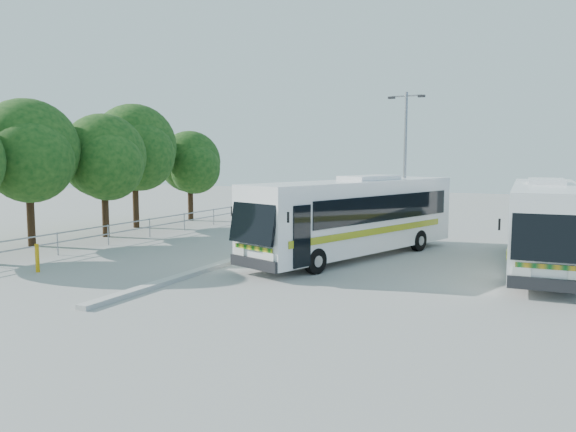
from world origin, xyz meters
The scene contains 11 objects.
ground centered at (0.00, 0.00, 0.00)m, with size 100.00×100.00×0.00m, color gray.
kerb_divider centered at (-2.30, 2.00, 0.07)m, with size 0.40×16.00×0.15m, color #B2B2AD.
railing centered at (-10.00, 4.00, 0.74)m, with size 0.06×22.00×1.00m.
tree_far_b centered at (-13.02, 1.20, 4.57)m, with size 5.33×5.03×6.96m.
tree_far_c centered at (-12.12, 5.10, 4.26)m, with size 4.97×4.69×6.49m.
tree_far_d centered at (-13.31, 8.80, 4.82)m, with size 5.62×5.30×7.33m.
tree_far_e centered at (-12.63, 13.30, 3.89)m, with size 4.54×4.28×5.92m.
coach_main centered at (1.69, 5.26, 1.78)m, with size 5.85×11.85×3.25m.
coach_adjacent centered at (8.96, 6.48, 1.75)m, with size 3.03×11.62×3.19m.
lamppost centered at (2.73, 9.26, 4.00)m, with size 1.77×0.30×7.25m.
bollard centered at (-7.76, -2.89, 0.53)m, with size 0.15×0.15×1.06m, color #C48D0B.
Camera 1 is at (9.64, -17.04, 4.29)m, focal length 35.00 mm.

